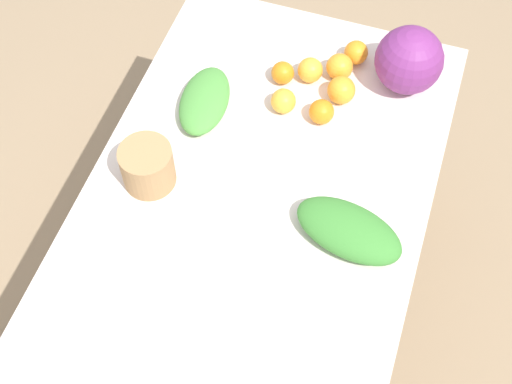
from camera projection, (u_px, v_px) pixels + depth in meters
The scene contains 13 objects.
ground_plane at pixel (256, 308), 2.45m from camera, with size 8.00×8.00×0.00m, color #937A5B.
dining_table at pixel (256, 215), 1.91m from camera, with size 1.36×0.87×0.73m.
cabbage_purple at pixel (409, 60), 1.95m from camera, with size 0.19×0.19×0.19m, color #7A2D75.
paper_bag at pixel (147, 166), 1.80m from camera, with size 0.14×0.14×0.12m, color #A87F51.
greens_bunch_scallion at pixel (205, 101), 1.95m from camera, with size 0.24×0.13×0.06m, color #4C933D.
greens_bunch_beet_tops at pixel (349, 230), 1.73m from camera, with size 0.28×0.15×0.08m, color #3D8433.
orange_0 at pixel (310, 70), 2.01m from camera, with size 0.07×0.07×0.07m, color #F9A833.
orange_1 at pixel (283, 101), 1.95m from camera, with size 0.07×0.07×0.07m, color #F9A833.
orange_2 at pixel (283, 73), 2.01m from camera, with size 0.07×0.07×0.07m, color orange.
orange_3 at pixel (340, 67), 2.01m from camera, with size 0.08×0.08×0.08m, color orange.
orange_4 at pixel (356, 53), 2.04m from camera, with size 0.07×0.07×0.07m, color orange.
orange_5 at pixel (321, 112), 1.93m from camera, with size 0.07×0.07×0.07m, color orange.
orange_6 at pixel (341, 90), 1.96m from camera, with size 0.08×0.08×0.08m, color orange.
Camera 1 is at (-0.91, -0.30, 2.29)m, focal length 50.00 mm.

